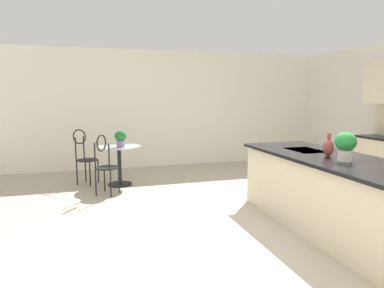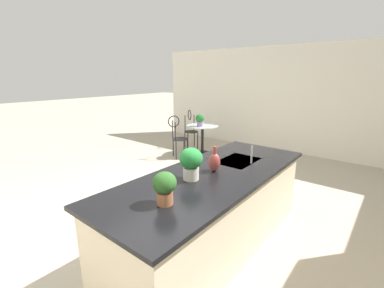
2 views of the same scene
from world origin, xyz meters
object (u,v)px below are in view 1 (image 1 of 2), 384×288
Objects in this scene: bistro_table at (119,162)px; chair_near_window at (105,162)px; vase_on_counter at (328,147)px; potted_plant_counter_near at (345,145)px; chair_by_island at (84,154)px; potted_plant_on_table at (120,138)px.

bistro_table is 0.77× the size of chair_near_window.
potted_plant_counter_near is at bearing -8.51° from vase_on_counter.
potted_plant_counter_near reaches higher than chair_near_window.
potted_plant_counter_near is (3.25, 2.26, 0.66)m from bistro_table.
vase_on_counter is at bearing 42.58° from chair_by_island.
chair_by_island is at bearing -123.96° from potted_plant_on_table.
chair_near_window is 3.11× the size of potted_plant_counter_near.
vase_on_counter reaches higher than chair_by_island.
potted_plant_counter_near reaches higher than bistro_table.
chair_near_window is 3.48m from vase_on_counter.
bistro_table is at bearing -172.08° from potted_plant_on_table.
chair_by_island is (-0.29, -0.62, 0.13)m from bistro_table.
chair_near_window is at bearing -32.50° from potted_plant_on_table.
potted_plant_counter_near is at bearing 44.02° from chair_near_window.
vase_on_counter is (-0.35, 0.05, -0.08)m from potted_plant_counter_near.
potted_plant_counter_near is at bearing 39.12° from chair_by_island.
potted_plant_counter_near reaches higher than chair_by_island.
vase_on_counter is at bearing 38.55° from bistro_table.
chair_by_island is (-0.91, -0.34, 0.00)m from chair_near_window.
chair_near_window is 3.48× the size of potted_plant_on_table.
vase_on_counter is (2.76, 2.29, 0.12)m from potted_plant_on_table.
potted_plant_on_table is (0.43, 0.64, 0.34)m from chair_by_island.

